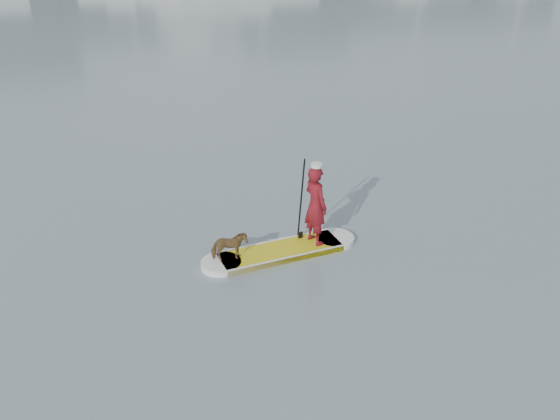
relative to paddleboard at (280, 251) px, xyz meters
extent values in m
plane|color=slate|center=(-1.88, -3.14, -0.06)|extent=(140.00, 140.00, 0.00)
cube|color=gold|center=(0.00, 0.00, 0.00)|extent=(2.58, 1.10, 0.12)
cylinder|color=silver|center=(-1.24, -0.16, 0.00)|extent=(0.80, 0.80, 0.12)
cylinder|color=silver|center=(1.24, 0.16, 0.00)|extent=(0.80, 0.80, 0.12)
cube|color=silver|center=(-0.05, 0.37, 0.00)|extent=(2.49, 0.37, 0.12)
cube|color=silver|center=(0.05, -0.37, 0.00)|extent=(2.49, 0.37, 0.12)
imported|color=maroon|center=(0.77, 0.10, 0.89)|extent=(0.57, 0.70, 1.67)
cylinder|color=silver|center=(0.77, 0.10, 1.76)|extent=(0.22, 0.22, 0.07)
imported|color=brown|center=(-1.06, -0.13, 0.35)|extent=(0.70, 0.32, 0.59)
cylinder|color=black|center=(0.53, 0.31, 0.94)|extent=(0.07, 0.30, 1.89)
cube|color=black|center=(0.53, 0.31, 0.04)|extent=(0.10, 0.03, 0.32)
camera|label=1|loc=(-2.96, -10.43, 6.47)|focal=40.00mm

